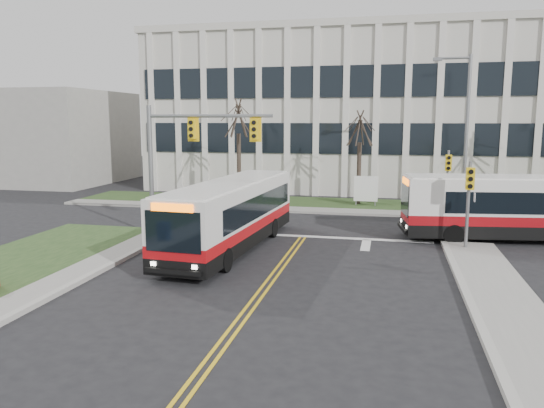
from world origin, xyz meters
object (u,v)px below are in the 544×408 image
at_px(streetlight, 464,126).
at_px(bus_cross, 527,209).
at_px(bus_main, 231,216).
at_px(directory_sign, 366,189).

distance_m(streetlight, bus_cross, 7.95).
distance_m(streetlight, bus_main, 15.86).
relative_size(bus_main, bus_cross, 0.98).
xyz_separation_m(streetlight, directory_sign, (-5.53, 1.30, -4.02)).
bearing_deg(bus_cross, streetlight, -170.22).
relative_size(directory_sign, bus_main, 0.19).
bearing_deg(directory_sign, streetlight, -13.23).
bearing_deg(directory_sign, bus_main, -112.59).
bearing_deg(bus_main, directory_sign, 71.57).
bearing_deg(bus_cross, bus_main, -78.45).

